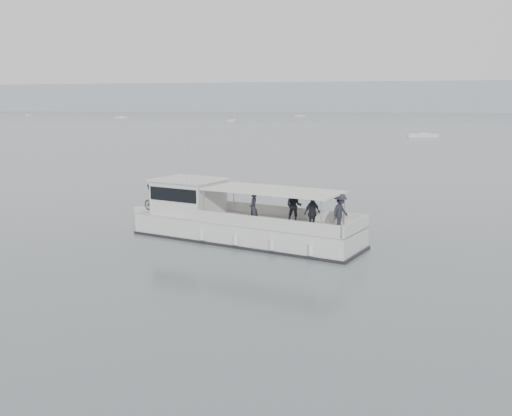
# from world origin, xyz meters

# --- Properties ---
(ground) EXTENTS (1400.00, 1400.00, 0.00)m
(ground) POSITION_xyz_m (0.00, 0.00, 0.00)
(ground) COLOR #576166
(ground) RESTS_ON ground
(headland) EXTENTS (1400.00, 90.00, 28.00)m
(headland) POSITION_xyz_m (0.00, 560.00, 14.00)
(headland) COLOR #939EA8
(headland) RESTS_ON ground
(tour_boat) EXTENTS (12.47, 6.31, 5.28)m
(tour_boat) POSITION_xyz_m (2.07, 3.78, 0.87)
(tour_boat) COLOR silver
(tour_boat) RESTS_ON ground
(moored_fleet) EXTENTS (403.90, 348.72, 9.92)m
(moored_fleet) POSITION_xyz_m (-16.01, 213.83, 0.36)
(moored_fleet) COLOR silver
(moored_fleet) RESTS_ON ground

